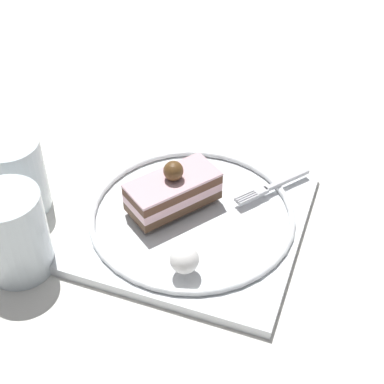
# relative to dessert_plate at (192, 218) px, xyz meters

# --- Properties ---
(ground_plane) EXTENTS (2.40, 2.40, 0.00)m
(ground_plane) POSITION_rel_dessert_plate_xyz_m (0.03, 0.01, -0.01)
(ground_plane) COLOR silver
(dessert_plate) EXTENTS (0.30, 0.30, 0.02)m
(dessert_plate) POSITION_rel_dessert_plate_xyz_m (0.00, 0.00, 0.00)
(dessert_plate) COLOR white
(dessert_plate) RESTS_ON ground_plane
(cake_slice) EXTENTS (0.12, 0.09, 0.06)m
(cake_slice) POSITION_rel_dessert_plate_xyz_m (-0.00, -0.03, 0.03)
(cake_slice) COLOR brown
(cake_slice) RESTS_ON dessert_plate
(whipped_cream_dollop) EXTENTS (0.03, 0.03, 0.03)m
(whipped_cream_dollop) POSITION_rel_dessert_plate_xyz_m (0.08, 0.04, 0.02)
(whipped_cream_dollop) COLOR white
(whipped_cream_dollop) RESTS_ON dessert_plate
(fork) EXTENTS (0.10, 0.06, 0.00)m
(fork) POSITION_rel_dessert_plate_xyz_m (-0.08, 0.06, 0.01)
(fork) COLOR silver
(fork) RESTS_ON dessert_plate
(drink_glass_near) EXTENTS (0.07, 0.07, 0.10)m
(drink_glass_near) POSITION_rel_dessert_plate_xyz_m (0.15, -0.12, 0.03)
(drink_glass_near) COLOR silver
(drink_glass_near) RESTS_ON ground_plane
(drink_glass_far) EXTENTS (0.07, 0.07, 0.09)m
(drink_glass_far) POSITION_rel_dessert_plate_xyz_m (0.08, -0.19, 0.03)
(drink_glass_far) COLOR silver
(drink_glass_far) RESTS_ON ground_plane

